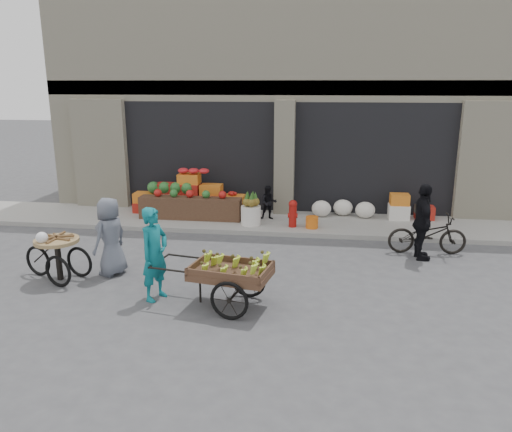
# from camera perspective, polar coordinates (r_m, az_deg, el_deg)

# --- Properties ---
(ground) EXTENTS (80.00, 80.00, 0.00)m
(ground) POSITION_cam_1_polar(r_m,az_deg,el_deg) (9.71, 0.71, -7.62)
(ground) COLOR #424244
(ground) RESTS_ON ground
(sidewalk) EXTENTS (18.00, 2.20, 0.12)m
(sidewalk) POSITION_cam_1_polar(r_m,az_deg,el_deg) (13.55, 2.86, -0.76)
(sidewalk) COLOR gray
(sidewalk) RESTS_ON ground
(building) EXTENTS (14.00, 6.45, 7.00)m
(building) POSITION_cam_1_polar(r_m,az_deg,el_deg) (16.97, 4.21, 13.72)
(building) COLOR beige
(building) RESTS_ON ground
(fruit_display) EXTENTS (3.10, 1.12, 1.24)m
(fruit_display) POSITION_cam_1_polar(r_m,az_deg,el_deg) (14.09, -7.12, 2.32)
(fruit_display) COLOR #A62017
(fruit_display) RESTS_ON sidewalk
(pineapple_bin) EXTENTS (0.52, 0.52, 0.50)m
(pineapple_bin) POSITION_cam_1_polar(r_m,az_deg,el_deg) (13.07, -0.59, 0.08)
(pineapple_bin) COLOR silver
(pineapple_bin) RESTS_ON sidewalk
(fire_hydrant) EXTENTS (0.22, 0.22, 0.71)m
(fire_hydrant) POSITION_cam_1_polar(r_m,az_deg,el_deg) (12.88, 4.22, 0.42)
(fire_hydrant) COLOR #A5140F
(fire_hydrant) RESTS_ON sidewalk
(orange_bucket) EXTENTS (0.32, 0.32, 0.30)m
(orange_bucket) POSITION_cam_1_polar(r_m,az_deg,el_deg) (12.87, 6.41, -0.72)
(orange_bucket) COLOR orange
(orange_bucket) RESTS_ON sidewalk
(right_bay_goods) EXTENTS (3.35, 0.60, 0.70)m
(right_bay_goods) POSITION_cam_1_polar(r_m,az_deg,el_deg) (14.08, 13.76, 0.88)
(right_bay_goods) COLOR silver
(right_bay_goods) RESTS_ON sidewalk
(seated_person) EXTENTS (0.51, 0.43, 0.93)m
(seated_person) POSITION_cam_1_polar(r_m,az_deg,el_deg) (13.55, 1.45, 1.54)
(seated_person) COLOR black
(seated_person) RESTS_ON sidewalk
(banana_cart) EXTENTS (2.36, 1.29, 0.94)m
(banana_cart) POSITION_cam_1_polar(r_m,az_deg,el_deg) (8.50, -3.20, -6.09)
(banana_cart) COLOR brown
(banana_cart) RESTS_ON ground
(vendor_woman) EXTENTS (0.60, 0.72, 1.68)m
(vendor_woman) POSITION_cam_1_polar(r_m,az_deg,el_deg) (8.92, -11.52, -4.27)
(vendor_woman) COLOR #0F6C76
(vendor_woman) RESTS_ON ground
(tricycle_cart) EXTENTS (1.46, 1.04, 0.95)m
(tricycle_cart) POSITION_cam_1_polar(r_m,az_deg,el_deg) (10.40, -21.74, -3.86)
(tricycle_cart) COLOR #9E7F51
(tricycle_cart) RESTS_ON ground
(vendor_grey) EXTENTS (0.75, 0.90, 1.58)m
(vendor_grey) POSITION_cam_1_polar(r_m,az_deg,el_deg) (10.28, -16.31, -2.27)
(vendor_grey) COLOR slate
(vendor_grey) RESTS_ON ground
(bicycle) EXTENTS (1.74, 0.68, 0.90)m
(bicycle) POSITION_cam_1_polar(r_m,az_deg,el_deg) (11.82, 18.98, -1.98)
(bicycle) COLOR black
(bicycle) RESTS_ON ground
(cyclist) EXTENTS (0.46, 1.00, 1.67)m
(cyclist) POSITION_cam_1_polar(r_m,az_deg,el_deg) (11.30, 18.52, -0.66)
(cyclist) COLOR black
(cyclist) RESTS_ON ground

